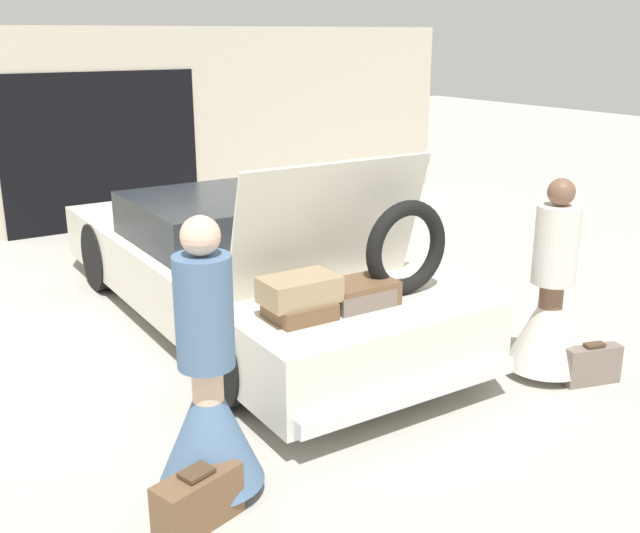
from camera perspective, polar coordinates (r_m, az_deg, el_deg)
ground_plane at (r=7.50m, az=-5.88°, el=-3.83°), size 40.00×40.00×0.00m
garage_wall_back at (r=11.13m, az=-16.44°, el=9.91°), size 12.00×0.14×2.80m
car at (r=7.31m, az=-5.96°, el=0.19°), size 2.03×5.27×1.80m
person_left at (r=4.55m, az=-8.50°, el=-10.04°), size 0.64×0.64×1.75m
person_right at (r=6.32m, az=17.12°, el=-3.04°), size 0.66×0.66×1.64m
suitcase_beside_left_person at (r=4.51m, az=-9.28°, el=-17.12°), size 0.56×0.36×0.36m
suitcase_beside_right_person at (r=6.42m, az=20.03°, el=-7.05°), size 0.49×0.25×0.35m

